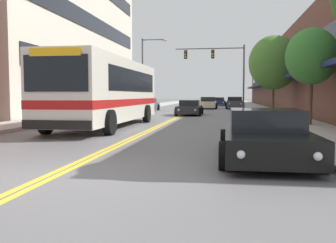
{
  "coord_description": "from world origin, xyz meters",
  "views": [
    {
      "loc": [
        3.32,
        -6.7,
        1.56
      ],
      "look_at": [
        -0.23,
        16.33,
        -0.09
      ],
      "focal_mm": 40.0,
      "sensor_mm": 36.0,
      "label": 1
    }
  ],
  "objects_px": {
    "car_slate_blue_parked_left_mid": "(147,105)",
    "street_tree_right_far": "(274,63)",
    "car_navy_moving_third": "(219,102)",
    "car_champagne_moving_lead": "(208,103)",
    "car_black_parked_right_foreground": "(265,136)",
    "traffic_signal_mast": "(220,63)",
    "street_tree_right_mid": "(312,57)",
    "city_bus": "(108,90)",
    "car_charcoal_moving_second": "(190,108)",
    "street_lamp_left_far": "(146,67)",
    "fire_hydrant": "(283,117)",
    "car_silver_parked_left_near": "(127,106)",
    "car_dark_grey_parked_right_mid": "(235,103)"
  },
  "relations": [
    {
      "from": "car_champagne_moving_lead",
      "to": "fire_hydrant",
      "type": "height_order",
      "value": "car_champagne_moving_lead"
    },
    {
      "from": "car_black_parked_right_foreground",
      "to": "street_lamp_left_far",
      "type": "xyz_separation_m",
      "value": [
        -9.18,
        29.2,
        3.93
      ]
    },
    {
      "from": "street_lamp_left_far",
      "to": "fire_hydrant",
      "type": "xyz_separation_m",
      "value": [
        10.84,
        -20.55,
        -3.95
      ]
    },
    {
      "from": "city_bus",
      "to": "car_silver_parked_left_near",
      "type": "distance_m",
      "value": 11.07
    },
    {
      "from": "car_black_parked_right_foreground",
      "to": "fire_hydrant",
      "type": "bearing_deg",
      "value": 79.12
    },
    {
      "from": "street_tree_right_mid",
      "to": "car_slate_blue_parked_left_mid",
      "type": "bearing_deg",
      "value": 123.25
    },
    {
      "from": "city_bus",
      "to": "car_charcoal_moving_second",
      "type": "distance_m",
      "value": 11.61
    },
    {
      "from": "street_tree_right_mid",
      "to": "street_tree_right_far",
      "type": "height_order",
      "value": "street_tree_right_far"
    },
    {
      "from": "car_slate_blue_parked_left_mid",
      "to": "street_tree_right_mid",
      "type": "height_order",
      "value": "street_tree_right_mid"
    },
    {
      "from": "traffic_signal_mast",
      "to": "fire_hydrant",
      "type": "distance_m",
      "value": 23.51
    },
    {
      "from": "street_lamp_left_far",
      "to": "traffic_signal_mast",
      "type": "bearing_deg",
      "value": 16.85
    },
    {
      "from": "traffic_signal_mast",
      "to": "street_tree_right_far",
      "type": "distance_m",
      "value": 11.95
    },
    {
      "from": "car_navy_moving_third",
      "to": "car_champagne_moving_lead",
      "type": "bearing_deg",
      "value": -94.09
    },
    {
      "from": "street_lamp_left_far",
      "to": "fire_hydrant",
      "type": "relative_size",
      "value": 9.67
    },
    {
      "from": "car_slate_blue_parked_left_mid",
      "to": "car_dark_grey_parked_right_mid",
      "type": "relative_size",
      "value": 0.9
    },
    {
      "from": "car_slate_blue_parked_left_mid",
      "to": "traffic_signal_mast",
      "type": "relative_size",
      "value": 0.59
    },
    {
      "from": "car_navy_moving_third",
      "to": "street_tree_right_mid",
      "type": "distance_m",
      "value": 39.0
    },
    {
      "from": "car_slate_blue_parked_left_mid",
      "to": "car_champagne_moving_lead",
      "type": "distance_m",
      "value": 8.52
    },
    {
      "from": "car_slate_blue_parked_left_mid",
      "to": "street_tree_right_far",
      "type": "xyz_separation_m",
      "value": [
        11.34,
        -7.0,
        3.44
      ]
    },
    {
      "from": "fire_hydrant",
      "to": "car_slate_blue_parked_left_mid",
      "type": "bearing_deg",
      "value": 119.04
    },
    {
      "from": "car_slate_blue_parked_left_mid",
      "to": "car_navy_moving_third",
      "type": "bearing_deg",
      "value": 71.77
    },
    {
      "from": "car_dark_grey_parked_right_mid",
      "to": "street_tree_right_far",
      "type": "xyz_separation_m",
      "value": [
        2.54,
        -14.6,
        3.38
      ]
    },
    {
      "from": "car_silver_parked_left_near",
      "to": "car_charcoal_moving_second",
      "type": "xyz_separation_m",
      "value": [
        4.95,
        0.3,
        -0.11
      ]
    },
    {
      "from": "street_tree_right_far",
      "to": "fire_hydrant",
      "type": "height_order",
      "value": "street_tree_right_far"
    },
    {
      "from": "car_black_parked_right_foreground",
      "to": "car_charcoal_moving_second",
      "type": "relative_size",
      "value": 1.12
    },
    {
      "from": "car_navy_moving_third",
      "to": "street_tree_right_mid",
      "type": "bearing_deg",
      "value": -82.68
    },
    {
      "from": "car_black_parked_right_foreground",
      "to": "car_slate_blue_parked_left_mid",
      "type": "bearing_deg",
      "value": 107.69
    },
    {
      "from": "car_dark_grey_parked_right_mid",
      "to": "car_navy_moving_third",
      "type": "relative_size",
      "value": 1.0
    },
    {
      "from": "car_slate_blue_parked_left_mid",
      "to": "car_navy_moving_third",
      "type": "xyz_separation_m",
      "value": [
        6.8,
        20.65,
        -0.01
      ]
    },
    {
      "from": "car_navy_moving_third",
      "to": "car_charcoal_moving_second",
      "type": "bearing_deg",
      "value": -93.68
    },
    {
      "from": "car_champagne_moving_lead",
      "to": "street_lamp_left_far",
      "type": "xyz_separation_m",
      "value": [
        -6.22,
        -4.42,
        3.87
      ]
    },
    {
      "from": "street_lamp_left_far",
      "to": "fire_hydrant",
      "type": "bearing_deg",
      "value": -62.2
    },
    {
      "from": "car_slate_blue_parked_left_mid",
      "to": "car_charcoal_moving_second",
      "type": "bearing_deg",
      "value": -56.45
    },
    {
      "from": "car_champagne_moving_lead",
      "to": "traffic_signal_mast",
      "type": "relative_size",
      "value": 0.65
    },
    {
      "from": "car_charcoal_moving_second",
      "to": "street_tree_right_far",
      "type": "height_order",
      "value": "street_tree_right_far"
    },
    {
      "from": "car_black_parked_right_foreground",
      "to": "car_charcoal_moving_second",
      "type": "bearing_deg",
      "value": 100.67
    },
    {
      "from": "street_tree_right_far",
      "to": "traffic_signal_mast",
      "type": "bearing_deg",
      "value": 110.56
    },
    {
      "from": "car_charcoal_moving_second",
      "to": "car_champagne_moving_lead",
      "type": "bearing_deg",
      "value": 86.75
    },
    {
      "from": "street_lamp_left_far",
      "to": "fire_hydrant",
      "type": "distance_m",
      "value": 23.57
    },
    {
      "from": "city_bus",
      "to": "car_slate_blue_parked_left_mid",
      "type": "height_order",
      "value": "city_bus"
    },
    {
      "from": "street_tree_right_far",
      "to": "fire_hydrant",
      "type": "relative_size",
      "value": 7.73
    },
    {
      "from": "car_navy_moving_third",
      "to": "traffic_signal_mast",
      "type": "distance_m",
      "value": 17.07
    },
    {
      "from": "car_slate_blue_parked_left_mid",
      "to": "car_black_parked_right_foreground",
      "type": "bearing_deg",
      "value": -72.31
    },
    {
      "from": "city_bus",
      "to": "car_champagne_moving_lead",
      "type": "bearing_deg",
      "value": 81.34
    },
    {
      "from": "car_slate_blue_parked_left_mid",
      "to": "car_champagne_moving_lead",
      "type": "relative_size",
      "value": 0.9
    },
    {
      "from": "car_champagne_moving_lead",
      "to": "street_lamp_left_far",
      "type": "distance_m",
      "value": 8.56
    },
    {
      "from": "car_slate_blue_parked_left_mid",
      "to": "street_tree_right_mid",
      "type": "relative_size",
      "value": 0.95
    },
    {
      "from": "car_navy_moving_third",
      "to": "fire_hydrant",
      "type": "distance_m",
      "value": 39.52
    },
    {
      "from": "city_bus",
      "to": "street_lamp_left_far",
      "type": "height_order",
      "value": "street_lamp_left_far"
    },
    {
      "from": "car_silver_parked_left_near",
      "to": "street_lamp_left_far",
      "type": "relative_size",
      "value": 0.63
    }
  ]
}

